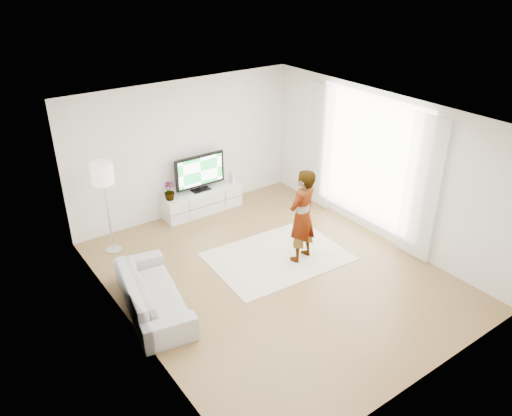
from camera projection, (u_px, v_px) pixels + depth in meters
floor at (273, 274)px, 8.61m from camera, size 6.00×6.00×0.00m
ceiling at (276, 117)px, 7.33m from camera, size 6.00×6.00×0.00m
wall_left at (127, 250)px, 6.67m from camera, size 0.02×6.00×2.80m
wall_right at (381, 167)px, 9.27m from camera, size 0.02×6.00×2.80m
wall_back at (185, 149)px, 10.14m from camera, size 5.00×0.02×2.80m
wall_front at (432, 295)px, 5.80m from camera, size 5.00×0.02×2.80m
window at (369, 160)px, 9.45m from camera, size 0.01×2.60×2.50m
curtain_near at (422, 189)px, 8.51m from camera, size 0.04×0.70×2.60m
curtain_far at (319, 146)px, 10.39m from camera, size 0.04×0.70×2.60m
media_console at (202, 201)px, 10.60m from camera, size 1.73×0.49×0.49m
television at (200, 172)px, 10.32m from camera, size 1.12×0.22×0.78m
game_console at (232, 177)px, 10.83m from camera, size 0.05×0.17×0.22m
potted_plant at (169, 191)px, 10.02m from camera, size 0.22×0.22×0.38m
rug at (278, 256)px, 9.11m from camera, size 2.51×1.88×0.01m
player at (302, 216)px, 8.66m from camera, size 0.71×0.55×1.72m
sofa at (153, 292)px, 7.67m from camera, size 1.15×2.14×0.59m
floor_lamp at (103, 177)px, 8.64m from camera, size 0.39×0.39×1.75m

